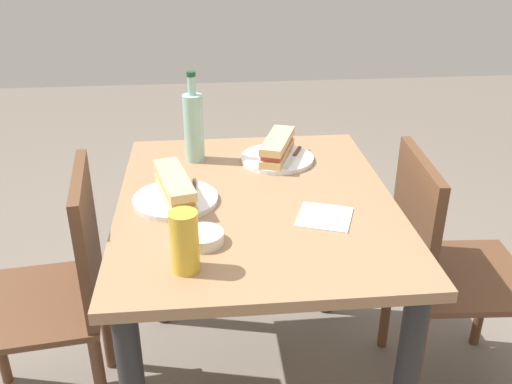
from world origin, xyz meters
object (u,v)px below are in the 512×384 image
(baguette_sandwich_far, at_px, (277,147))
(beer_glass, at_px, (185,242))
(chair_near, at_px, (60,288))
(knife_near, at_px, (194,191))
(chair_far, at_px, (440,264))
(plate_near, at_px, (176,199))
(baguette_sandwich_near, at_px, (175,186))
(plate_far, at_px, (277,159))
(water_bottle, at_px, (194,126))
(dining_table, at_px, (256,238))
(olive_bowl, at_px, (202,238))
(knife_far, at_px, (294,156))

(baguette_sandwich_far, xyz_separation_m, beer_glass, (0.61, -0.29, 0.03))
(chair_near, bearing_deg, beer_glass, 49.77)
(knife_near, distance_m, beer_glass, 0.37)
(chair_far, relative_size, chair_near, 1.00)
(plate_near, xyz_separation_m, baguette_sandwich_near, (0.00, 0.00, 0.04))
(plate_near, distance_m, plate_far, 0.42)
(water_bottle, bearing_deg, dining_table, 30.01)
(chair_near, bearing_deg, dining_table, 90.85)
(baguette_sandwich_far, distance_m, olive_bowl, 0.56)
(dining_table, height_order, water_bottle, water_bottle)
(chair_far, bearing_deg, water_bottle, -111.14)
(baguette_sandwich_near, height_order, baguette_sandwich_far, same)
(plate_near, height_order, beer_glass, beer_glass)
(chair_far, xyz_separation_m, knife_near, (-0.02, -0.77, 0.29))
(baguette_sandwich_far, bearing_deg, plate_far, 0.00)
(beer_glass, distance_m, olive_bowl, 0.13)
(baguette_sandwich_near, bearing_deg, plate_near, -90.00)
(dining_table, height_order, plate_far, plate_far)
(baguette_sandwich_far, bearing_deg, baguette_sandwich_near, -50.95)
(knife_far, bearing_deg, beer_glass, -29.96)
(knife_near, xyz_separation_m, water_bottle, (-0.28, 0.00, 0.10))
(plate_far, distance_m, olive_bowl, 0.56)
(baguette_sandwich_near, distance_m, knife_far, 0.46)
(dining_table, xyz_separation_m, water_bottle, (-0.30, -0.17, 0.25))
(dining_table, height_order, knife_far, knife_far)
(dining_table, bearing_deg, water_bottle, -149.99)
(knife_far, bearing_deg, dining_table, -30.47)
(dining_table, relative_size, chair_far, 1.14)
(plate_far, relative_size, water_bottle, 0.81)
(knife_near, bearing_deg, olive_bowl, 4.70)
(plate_far, distance_m, water_bottle, 0.29)
(chair_far, relative_size, knife_far, 5.03)
(chair_far, height_order, plate_far, chair_far)
(chair_far, height_order, baguette_sandwich_far, chair_far)
(knife_far, relative_size, beer_glass, 1.14)
(knife_near, bearing_deg, water_bottle, 179.33)
(baguette_sandwich_near, bearing_deg, beer_glass, 5.78)
(baguette_sandwich_far, relative_size, knife_far, 1.44)
(water_bottle, relative_size, olive_bowl, 2.79)
(chair_near, height_order, olive_bowl, chair_near)
(chair_far, xyz_separation_m, baguette_sandwich_near, (0.00, -0.82, 0.32))
(chair_far, xyz_separation_m, chair_near, (0.01, -1.18, 0.00))
(chair_far, distance_m, water_bottle, 0.91)
(baguette_sandwich_near, height_order, knife_near, baguette_sandwich_near)
(knife_far, bearing_deg, water_bottle, -97.51)
(chair_near, bearing_deg, knife_near, 94.75)
(knife_near, height_order, baguette_sandwich_far, baguette_sandwich_far)
(chair_near, bearing_deg, olive_bowl, 62.98)
(beer_glass, bearing_deg, olive_bowl, 160.97)
(knife_far, bearing_deg, baguette_sandwich_near, -56.08)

